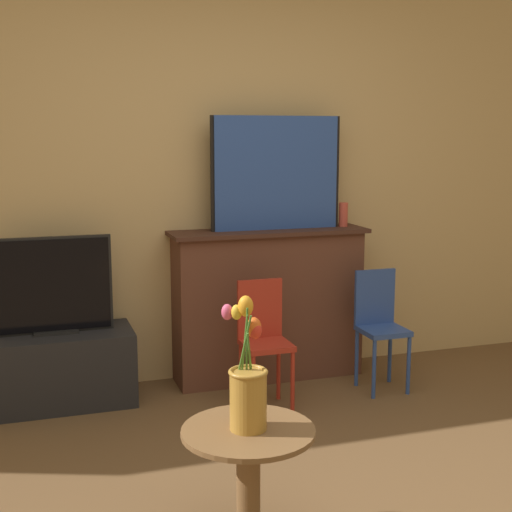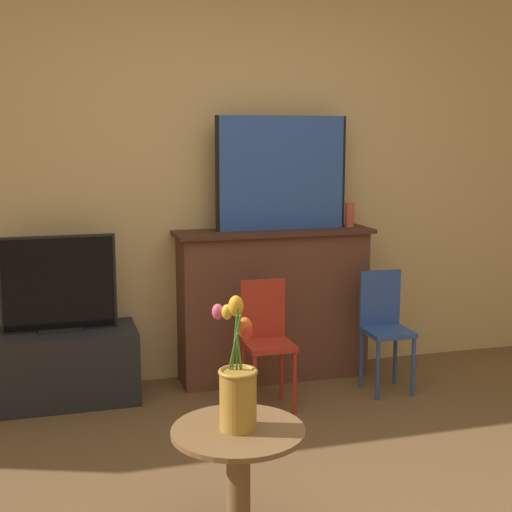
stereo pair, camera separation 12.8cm
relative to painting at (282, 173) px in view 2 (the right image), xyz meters
name	(u,v)px [view 2 (the right image)]	position (x,y,z in m)	size (l,w,h in m)	color
wall_back	(212,165)	(-0.40, 0.18, 0.05)	(8.00, 0.06, 2.70)	tan
fireplace_mantel	(273,302)	(-0.06, -0.01, -0.81)	(1.24, 0.34, 0.95)	brown
painting	(282,173)	(0.00, 0.00, 0.00)	(0.84, 0.03, 0.70)	black
mantel_candle	(350,215)	(0.45, -0.01, -0.27)	(0.06, 0.06, 0.15)	#CC4C3D
tv_stand	(63,366)	(-1.36, -0.08, -1.09)	(0.85, 0.42, 0.42)	#232326
tv_monitor	(59,285)	(-1.36, -0.08, -0.61)	(0.64, 0.12, 0.55)	black
chair_red	(266,335)	(-0.24, -0.47, -0.88)	(0.26, 0.26, 0.72)	#B22D1E
chair_blue	(384,322)	(0.52, -0.40, -0.88)	(0.26, 0.26, 0.72)	#2D4C99
side_table	(238,468)	(-0.75, -1.78, -1.00)	(0.50, 0.50, 0.46)	brown
vase_tulips	(238,385)	(-0.75, -1.77, -0.67)	(0.15, 0.18, 0.50)	#B78433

